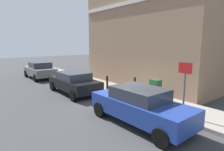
{
  "coord_description": "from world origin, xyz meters",
  "views": [
    {
      "loc": [
        -5.82,
        -6.52,
        3.2
      ],
      "look_at": [
        1.39,
        2.61,
        1.2
      ],
      "focal_mm": 30.25,
      "sensor_mm": 36.0,
      "label": 1
    }
  ],
  "objects_px": {
    "car_black": "(74,82)",
    "car_grey": "(40,70)",
    "bollard_near_cabinet": "(135,85)",
    "street_sign": "(185,81)",
    "car_blue": "(140,105)",
    "bollard_far_kerb": "(107,83)",
    "utility_cabinet": "(155,91)"
  },
  "relations": [
    {
      "from": "car_black",
      "to": "car_grey",
      "type": "relative_size",
      "value": 1.04
    },
    {
      "from": "bollard_far_kerb",
      "to": "car_black",
      "type": "bearing_deg",
      "value": 134.15
    },
    {
      "from": "car_black",
      "to": "bollard_near_cabinet",
      "type": "distance_m",
      "value": 3.91
    },
    {
      "from": "bollard_far_kerb",
      "to": "street_sign",
      "type": "xyz_separation_m",
      "value": [
        0.1,
        -5.19,
        0.96
      ]
    },
    {
      "from": "bollard_near_cabinet",
      "to": "bollard_far_kerb",
      "type": "relative_size",
      "value": 1.0
    },
    {
      "from": "car_grey",
      "to": "street_sign",
      "type": "height_order",
      "value": "street_sign"
    },
    {
      "from": "car_grey",
      "to": "utility_cabinet",
      "type": "distance_m",
      "value": 11.56
    },
    {
      "from": "bollard_near_cabinet",
      "to": "car_grey",
      "type": "bearing_deg",
      "value": 104.65
    },
    {
      "from": "car_blue",
      "to": "bollard_far_kerb",
      "type": "distance_m",
      "value": 4.67
    },
    {
      "from": "car_blue",
      "to": "bollard_far_kerb",
      "type": "height_order",
      "value": "car_blue"
    },
    {
      "from": "car_grey",
      "to": "utility_cabinet",
      "type": "bearing_deg",
      "value": -167.87
    },
    {
      "from": "car_black",
      "to": "car_grey",
      "type": "height_order",
      "value": "car_grey"
    },
    {
      "from": "street_sign",
      "to": "bollard_far_kerb",
      "type": "bearing_deg",
      "value": 91.06
    },
    {
      "from": "utility_cabinet",
      "to": "bollard_far_kerb",
      "type": "height_order",
      "value": "utility_cabinet"
    },
    {
      "from": "street_sign",
      "to": "car_blue",
      "type": "bearing_deg",
      "value": 154.78
    },
    {
      "from": "car_blue",
      "to": "utility_cabinet",
      "type": "bearing_deg",
      "value": -63.96
    },
    {
      "from": "car_grey",
      "to": "bollard_far_kerb",
      "type": "bearing_deg",
      "value": -169.6
    },
    {
      "from": "car_blue",
      "to": "bollard_far_kerb",
      "type": "relative_size",
      "value": 4.22
    },
    {
      "from": "car_black",
      "to": "utility_cabinet",
      "type": "height_order",
      "value": "car_black"
    },
    {
      "from": "car_grey",
      "to": "bollard_near_cabinet",
      "type": "height_order",
      "value": "car_grey"
    },
    {
      "from": "car_black",
      "to": "car_blue",
      "type": "bearing_deg",
      "value": 178.84
    },
    {
      "from": "car_grey",
      "to": "bollard_near_cabinet",
      "type": "xyz_separation_m",
      "value": [
        2.53,
        -9.69,
        -0.06
      ]
    },
    {
      "from": "car_blue",
      "to": "car_black",
      "type": "height_order",
      "value": "car_blue"
    },
    {
      "from": "car_blue",
      "to": "car_grey",
      "type": "height_order",
      "value": "car_grey"
    },
    {
      "from": "car_black",
      "to": "bollard_far_kerb",
      "type": "distance_m",
      "value": 2.17
    },
    {
      "from": "bollard_near_cabinet",
      "to": "street_sign",
      "type": "xyz_separation_m",
      "value": [
        -0.92,
        -3.77,
        0.96
      ]
    },
    {
      "from": "bollard_far_kerb",
      "to": "street_sign",
      "type": "bearing_deg",
      "value": -88.94
    },
    {
      "from": "car_blue",
      "to": "street_sign",
      "type": "distance_m",
      "value": 2.14
    },
    {
      "from": "street_sign",
      "to": "car_black",
      "type": "bearing_deg",
      "value": 103.41
    },
    {
      "from": "car_black",
      "to": "bollard_near_cabinet",
      "type": "xyz_separation_m",
      "value": [
        2.53,
        -2.98,
        -0.03
      ]
    },
    {
      "from": "car_black",
      "to": "bollard_near_cabinet",
      "type": "height_order",
      "value": "car_black"
    },
    {
      "from": "car_black",
      "to": "bollard_far_kerb",
      "type": "height_order",
      "value": "car_black"
    }
  ]
}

